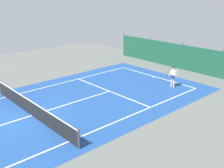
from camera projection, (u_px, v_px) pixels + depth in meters
The scene contains 6 objects.
ground_plane at pixel (32, 116), 16.75m from camera, with size 36.00×36.00×0.00m, color slate.
court_surface at pixel (32, 116), 16.75m from camera, with size 11.02×26.60×0.01m.
tennis_net at pixel (31, 108), 16.58m from camera, with size 10.12×0.10×1.10m.
back_fence at pixel (184, 61), 26.86m from camera, with size 16.30×0.98×2.70m.
tennis_player at pixel (173, 76), 21.43m from camera, with size 0.62×0.81×1.64m.
tennis_ball_near_player at pixel (130, 110), 17.49m from camera, with size 0.07×0.07×0.07m, color #CCDB33.
Camera 1 is at (14.60, -6.49, 7.33)m, focal length 43.39 mm.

